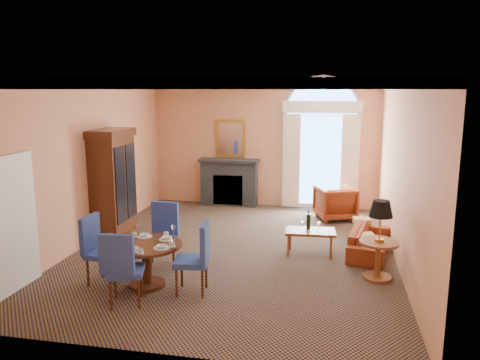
% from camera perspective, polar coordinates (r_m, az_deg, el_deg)
% --- Properties ---
extents(ground, '(7.50, 7.50, 0.00)m').
position_cam_1_polar(ground, '(9.23, -0.61, -8.53)').
color(ground, '#121B38').
rests_on(ground, ground).
extents(room_envelope, '(6.04, 7.52, 3.45)m').
position_cam_1_polar(room_envelope, '(9.38, 0.05, 7.48)').
color(room_envelope, '#EFA172').
rests_on(room_envelope, ground).
extents(armoire, '(0.65, 1.16, 2.28)m').
position_cam_1_polar(armoire, '(10.20, -15.25, -0.63)').
color(armoire, '#3D1D0D').
rests_on(armoire, ground).
extents(dining_table, '(1.12, 1.12, 0.90)m').
position_cam_1_polar(dining_table, '(7.60, -11.32, -8.82)').
color(dining_table, '#3D1D0D').
rests_on(dining_table, ground).
extents(dining_chair_north, '(0.63, 0.63, 1.12)m').
position_cam_1_polar(dining_chair_north, '(8.43, -9.30, -6.03)').
color(dining_chair_north, '#243E90').
rests_on(dining_chair_north, ground).
extents(dining_chair_south, '(0.62, 0.62, 1.12)m').
position_cam_1_polar(dining_chair_south, '(6.94, -14.25, -9.98)').
color(dining_chair_south, '#243E90').
rests_on(dining_chair_south, ground).
extents(dining_chair_east, '(0.57, 0.56, 1.12)m').
position_cam_1_polar(dining_chair_east, '(7.19, -5.15, -8.92)').
color(dining_chair_east, '#243E90').
rests_on(dining_chair_east, ground).
extents(dining_chair_west, '(0.55, 0.55, 1.12)m').
position_cam_1_polar(dining_chair_west, '(7.87, -16.96, -7.61)').
color(dining_chair_west, '#243E90').
rests_on(dining_chair_west, ground).
extents(sofa, '(0.93, 1.74, 0.48)m').
position_cam_1_polar(sofa, '(9.32, 15.48, -7.19)').
color(sofa, maroon).
rests_on(sofa, ground).
extents(armchair, '(1.11, 1.13, 0.80)m').
position_cam_1_polar(armchair, '(11.49, 11.51, -2.75)').
color(armchair, maroon).
rests_on(armchair, ground).
extents(coffee_table, '(0.97, 0.58, 0.85)m').
position_cam_1_polar(coffee_table, '(8.97, 8.55, -6.25)').
color(coffee_table, brown).
rests_on(coffee_table, ground).
extents(side_table, '(0.64, 0.64, 1.30)m').
position_cam_1_polar(side_table, '(7.98, 16.67, -5.89)').
color(side_table, brown).
rests_on(side_table, ground).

